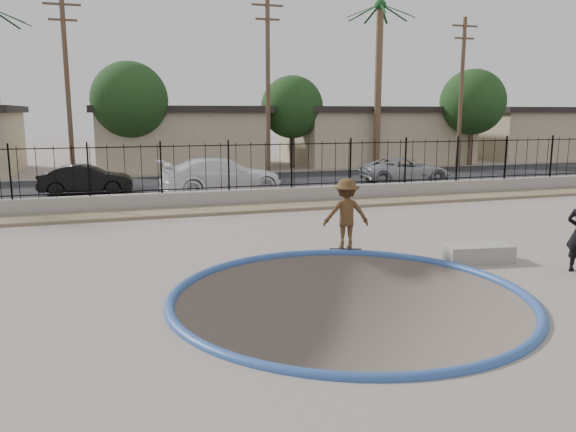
% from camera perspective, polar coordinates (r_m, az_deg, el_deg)
% --- Properties ---
extents(ground, '(120.00, 120.00, 2.20)m').
position_cam_1_polar(ground, '(23.38, -6.78, -0.97)').
color(ground, gray).
rests_on(ground, ground).
extents(bowl_pit, '(6.84, 6.84, 1.80)m').
position_cam_1_polar(bowl_pit, '(11.01, 6.26, -8.17)').
color(bowl_pit, '#50433D').
rests_on(bowl_pit, ground).
extents(coping_ring, '(7.04, 7.04, 0.20)m').
position_cam_1_polar(coping_ring, '(11.01, 6.26, -8.17)').
color(coping_ring, '#2E5196').
rests_on(coping_ring, ground).
extents(rock_strip, '(42.00, 1.60, 0.11)m').
position_cam_1_polar(rock_strip, '(20.47, -5.35, 0.72)').
color(rock_strip, '#958461').
rests_on(rock_strip, ground).
extents(retaining_wall, '(42.00, 0.45, 0.60)m').
position_cam_1_polar(retaining_wall, '(21.50, -5.99, 1.83)').
color(retaining_wall, gray).
rests_on(retaining_wall, ground).
extents(fence, '(40.00, 0.04, 1.80)m').
position_cam_1_polar(fence, '(21.35, -6.05, 5.02)').
color(fence, black).
rests_on(fence, retaining_wall).
extents(street, '(90.00, 8.00, 0.04)m').
position_cam_1_polar(street, '(28.07, -8.78, 3.21)').
color(street, black).
rests_on(street, ground).
extents(house_center, '(10.60, 8.60, 3.90)m').
position_cam_1_polar(house_center, '(37.30, -11.18, 7.92)').
color(house_center, tan).
rests_on(house_center, ground).
extents(house_east, '(12.60, 8.60, 3.90)m').
position_cam_1_polar(house_east, '(41.32, 8.69, 8.23)').
color(house_east, tan).
rests_on(house_east, ground).
extents(house_east_far, '(11.60, 8.60, 3.90)m').
position_cam_1_polar(house_east_far, '(49.14, 23.63, 7.82)').
color(house_east_far, tan).
rests_on(house_east_far, ground).
extents(palm_right, '(2.30, 2.30, 10.30)m').
position_cam_1_polar(palm_right, '(36.57, 9.25, 16.34)').
color(palm_right, brown).
rests_on(palm_right, ground).
extents(utility_pole_left, '(1.70, 0.24, 9.00)m').
position_cam_1_polar(utility_pole_left, '(29.60, -21.49, 12.08)').
color(utility_pole_left, '#473323').
rests_on(utility_pole_left, ground).
extents(utility_pole_mid, '(1.70, 0.24, 9.50)m').
position_cam_1_polar(utility_pole_mid, '(30.70, -2.06, 13.17)').
color(utility_pole_mid, '#473323').
rests_on(utility_pole_mid, ground).
extents(utility_pole_right, '(1.70, 0.24, 9.00)m').
position_cam_1_polar(utility_pole_right, '(35.84, 17.19, 11.93)').
color(utility_pole_right, '#473323').
rests_on(utility_pole_right, ground).
extents(street_tree_left, '(4.32, 4.32, 6.36)m').
position_cam_1_polar(street_tree_left, '(33.55, -15.79, 11.25)').
color(street_tree_left, '#473323').
rests_on(street_tree_left, ground).
extents(street_tree_mid, '(3.96, 3.96, 5.83)m').
position_cam_1_polar(street_tree_mid, '(36.32, 0.43, 10.99)').
color(street_tree_mid, '#473323').
rests_on(street_tree_mid, ground).
extents(street_tree_right, '(4.32, 4.32, 6.36)m').
position_cam_1_polar(street_tree_right, '(40.00, 18.26, 10.93)').
color(street_tree_right, '#473323').
rests_on(street_tree_right, ground).
extents(skater, '(1.28, 0.92, 1.79)m').
position_cam_1_polar(skater, '(14.26, 5.92, -0.15)').
color(skater, brown).
rests_on(skater, ground).
extents(skateboard, '(0.82, 0.46, 0.07)m').
position_cam_1_polar(skateboard, '(14.44, 5.86, -3.42)').
color(skateboard, black).
rests_on(skateboard, ground).
extents(concrete_ledge, '(1.69, 0.93, 0.40)m').
position_cam_1_polar(concrete_ledge, '(14.19, 18.71, -3.58)').
color(concrete_ledge, gray).
rests_on(concrete_ledge, ground).
extents(car_b, '(3.93, 1.57, 1.27)m').
position_cam_1_polar(car_b, '(25.70, -19.82, 3.51)').
color(car_b, black).
rests_on(car_b, street).
extents(car_c, '(5.50, 2.62, 1.55)m').
position_cam_1_polar(car_c, '(24.51, -6.72, 4.08)').
color(car_c, white).
rests_on(car_c, street).
extents(car_d, '(4.67, 2.51, 1.25)m').
position_cam_1_polar(car_d, '(28.87, 11.85, 4.59)').
color(car_d, '#9FA2A7').
rests_on(car_d, street).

